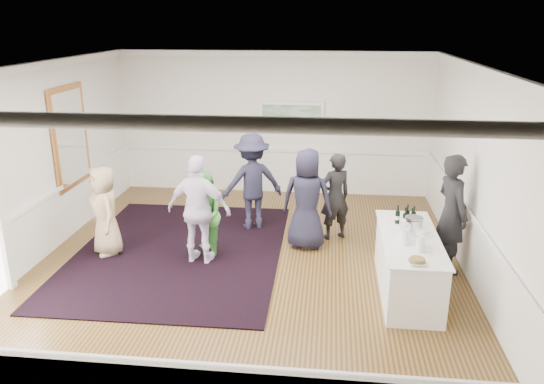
# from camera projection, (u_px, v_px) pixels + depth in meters

# --- Properties ---
(floor) EXTENTS (8.00, 8.00, 0.00)m
(floor) POSITION_uv_depth(u_px,v_px,m) (247.00, 267.00, 8.66)
(floor) COLOR brown
(floor) RESTS_ON ground
(ceiling) EXTENTS (7.00, 8.00, 0.02)m
(ceiling) POSITION_uv_depth(u_px,v_px,m) (244.00, 66.00, 7.65)
(ceiling) COLOR white
(ceiling) RESTS_ON wall_back
(wall_left) EXTENTS (0.02, 8.00, 3.20)m
(wall_left) POSITION_uv_depth(u_px,v_px,m) (31.00, 166.00, 8.52)
(wall_left) COLOR white
(wall_left) RESTS_ON floor
(wall_right) EXTENTS (0.02, 8.00, 3.20)m
(wall_right) POSITION_uv_depth(u_px,v_px,m) (481.00, 180.00, 7.79)
(wall_right) COLOR white
(wall_right) RESTS_ON floor
(wall_back) EXTENTS (7.00, 0.02, 3.20)m
(wall_back) POSITION_uv_depth(u_px,v_px,m) (274.00, 124.00, 11.93)
(wall_back) COLOR white
(wall_back) RESTS_ON floor
(wall_front) EXTENTS (7.00, 0.02, 3.20)m
(wall_front) POSITION_uv_depth(u_px,v_px,m) (170.00, 307.00, 4.38)
(wall_front) COLOR white
(wall_front) RESTS_ON floor
(wainscoting) EXTENTS (7.00, 8.00, 1.00)m
(wainscoting) POSITION_uv_depth(u_px,v_px,m) (247.00, 238.00, 8.50)
(wainscoting) COLOR white
(wainscoting) RESTS_ON floor
(mirror) EXTENTS (0.05, 1.25, 1.85)m
(mirror) POSITION_uv_depth(u_px,v_px,m) (70.00, 137.00, 9.68)
(mirror) COLOR #C07738
(mirror) RESTS_ON wall_left
(landscape_painting) EXTENTS (1.44, 0.06, 0.66)m
(landscape_painting) POSITION_uv_depth(u_px,v_px,m) (291.00, 116.00, 11.78)
(landscape_painting) COLOR white
(landscape_painting) RESTS_ON wall_back
(area_rug) EXTENTS (3.53, 4.61, 0.02)m
(area_rug) POSITION_uv_depth(u_px,v_px,m) (180.00, 251.00, 9.20)
(area_rug) COLOR black
(area_rug) RESTS_ON floor
(serving_table) EXTENTS (0.82, 2.16, 0.87)m
(serving_table) POSITION_uv_depth(u_px,v_px,m) (408.00, 264.00, 7.76)
(serving_table) COLOR white
(serving_table) RESTS_ON floor
(bartender) EXTENTS (0.67, 0.81, 1.92)m
(bartender) POSITION_uv_depth(u_px,v_px,m) (452.00, 214.00, 8.27)
(bartender) COLOR black
(bartender) RESTS_ON floor
(guest_tan) EXTENTS (0.86, 0.90, 1.55)m
(guest_tan) POSITION_uv_depth(u_px,v_px,m) (105.00, 211.00, 8.92)
(guest_tan) COLOR tan
(guest_tan) RESTS_ON floor
(guest_green) EXTENTS (0.77, 0.86, 1.47)m
(guest_green) POSITION_uv_depth(u_px,v_px,m) (205.00, 215.00, 8.84)
(guest_green) COLOR green
(guest_green) RESTS_ON floor
(guest_lilac) EXTENTS (1.12, 0.59, 1.82)m
(guest_lilac) POSITION_uv_depth(u_px,v_px,m) (199.00, 210.00, 8.56)
(guest_lilac) COLOR silver
(guest_lilac) RESTS_ON floor
(guest_dark_a) EXTENTS (1.37, 1.11, 1.84)m
(guest_dark_a) POSITION_uv_depth(u_px,v_px,m) (252.00, 182.00, 10.00)
(guest_dark_a) COLOR #1D1C30
(guest_dark_a) RESTS_ON floor
(guest_dark_b) EXTENTS (0.70, 0.61, 1.60)m
(guest_dark_b) POSITION_uv_depth(u_px,v_px,m) (335.00, 196.00, 9.55)
(guest_dark_b) COLOR black
(guest_dark_b) RESTS_ON floor
(guest_navy) EXTENTS (0.93, 0.66, 1.78)m
(guest_navy) POSITION_uv_depth(u_px,v_px,m) (307.00, 199.00, 9.15)
(guest_navy) COLOR #1D1C30
(guest_navy) RESTS_ON floor
(wine_bottles) EXTENTS (0.31, 0.24, 0.31)m
(wine_bottles) POSITION_uv_depth(u_px,v_px,m) (407.00, 215.00, 8.02)
(wine_bottles) COLOR black
(wine_bottles) RESTS_ON serving_table
(juice_pitchers) EXTENTS (0.32, 0.55, 0.24)m
(juice_pitchers) POSITION_uv_depth(u_px,v_px,m) (413.00, 237.00, 7.31)
(juice_pitchers) COLOR #63BA42
(juice_pitchers) RESTS_ON serving_table
(ice_bucket) EXTENTS (0.26, 0.26, 0.25)m
(ice_bucket) POSITION_uv_depth(u_px,v_px,m) (414.00, 226.00, 7.72)
(ice_bucket) COLOR silver
(ice_bucket) RESTS_ON serving_table
(nut_bowl) EXTENTS (0.24, 0.24, 0.08)m
(nut_bowl) POSITION_uv_depth(u_px,v_px,m) (417.00, 261.00, 6.77)
(nut_bowl) COLOR white
(nut_bowl) RESTS_ON serving_table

